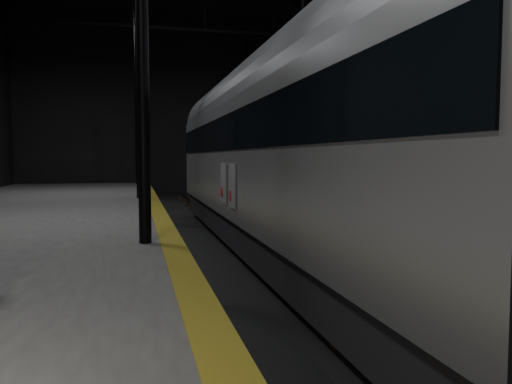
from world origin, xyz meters
name	(u,v)px	position (x,y,z in m)	size (l,w,h in m)	color
ground	(269,248)	(0.00, 0.00, 0.00)	(44.00, 44.00, 0.00)	black
platform_left	(4,242)	(-7.50, 0.00, 0.50)	(9.00, 43.80, 1.00)	#4B4B49
platform_right	(479,225)	(7.50, 0.00, 0.50)	(9.00, 43.80, 1.00)	#4B4B49
tactile_strip	(162,219)	(-3.25, 0.00, 1.00)	(0.50, 43.80, 0.01)	olive
track	(269,246)	(0.00, 0.00, 0.07)	(2.40, 43.00, 0.24)	#3F3328
train	(280,144)	(0.00, -1.23, 3.20)	(3.21, 21.43, 5.73)	#999BA1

